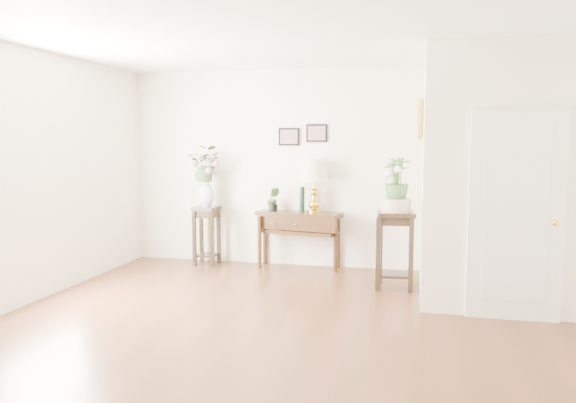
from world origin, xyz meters
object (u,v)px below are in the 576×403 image
(table_lamp, at_px, (314,187))
(plant_stand_b, at_px, (395,250))
(console_table, at_px, (299,240))
(plant_stand_a, at_px, (207,236))

(table_lamp, xyz_separation_m, plant_stand_b, (1.16, -0.81, -0.68))
(console_table, distance_m, table_lamp, 0.78)
(console_table, xyz_separation_m, plant_stand_a, (-1.34, -0.11, 0.03))
(console_table, bearing_deg, table_lamp, 11.19)
(table_lamp, height_order, plant_stand_b, table_lamp)
(plant_stand_a, bearing_deg, console_table, 4.90)
(console_table, bearing_deg, plant_stand_b, -19.45)
(plant_stand_a, relative_size, plant_stand_b, 0.90)
(plant_stand_a, bearing_deg, plant_stand_b, -14.40)
(console_table, height_order, table_lamp, table_lamp)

